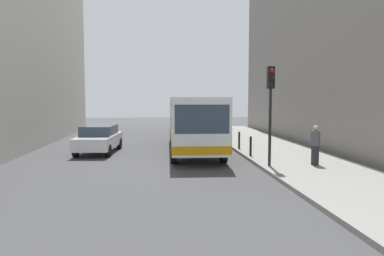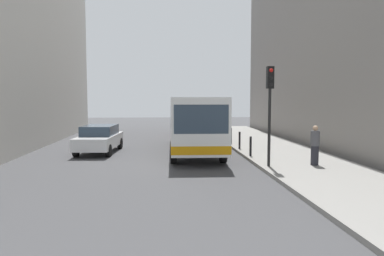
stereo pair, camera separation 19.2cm
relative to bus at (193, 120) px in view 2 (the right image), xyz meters
name	(u,v)px [view 2 (the right image)]	position (x,y,z in m)	size (l,w,h in m)	color
ground_plane	(181,164)	(-0.92, -4.12, -1.73)	(80.00, 80.00, 0.00)	#424244
sidewalk	(297,160)	(4.48, -4.12, -1.65)	(4.40, 40.00, 0.15)	gray
building_right	(379,21)	(10.58, -0.12, 5.64)	(7.00, 32.00, 14.73)	gray
bus	(193,120)	(0.00, 0.00, 0.00)	(2.82, 11.09, 3.00)	white
car_beside_bus	(100,138)	(-5.15, -0.28, -0.94)	(2.14, 4.53, 1.48)	silver
car_behind_bus	(187,125)	(0.24, 9.09, -0.94)	(2.06, 4.49, 1.48)	maroon
traffic_light	(270,97)	(2.63, -5.83, 1.28)	(0.28, 0.33, 4.10)	black
bollard_near	(251,146)	(2.53, -3.08, -1.10)	(0.11, 0.11, 0.95)	black
bollard_mid	(240,140)	(2.53, -0.53, -1.10)	(0.11, 0.11, 0.95)	black
bollard_far	(231,136)	(2.53, 2.03, -1.10)	(0.11, 0.11, 0.95)	black
pedestrian_near_signal	(315,145)	(4.63, -5.73, -0.74)	(0.38, 0.38, 1.67)	#26262D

